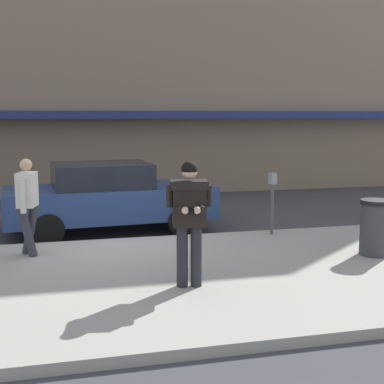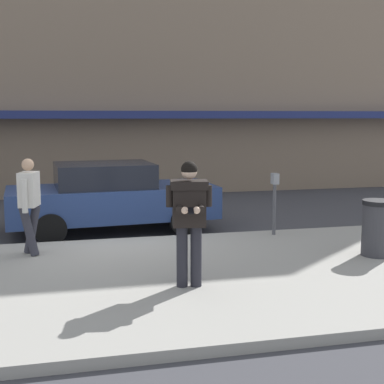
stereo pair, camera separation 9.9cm
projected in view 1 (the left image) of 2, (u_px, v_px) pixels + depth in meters
ground_plane at (104, 244)px, 10.81m from camera, size 80.00×80.00×0.00m
sidewalk at (184, 278)px, 8.30m from camera, size 32.00×5.30×0.14m
curb_paint_line at (152, 240)px, 11.10m from camera, size 28.00×0.12×0.01m
storefront_facade at (108, 3)px, 18.30m from camera, size 28.00×4.70×12.83m
parked_sedan_mid at (108, 197)px, 11.79m from camera, size 4.63×2.19×1.54m
man_texting_on_phone at (189, 210)px, 7.50m from camera, size 0.64×0.62×1.81m
pedestrian_in_light_coat at (27, 201)px, 9.26m from camera, size 0.39×0.59×1.70m
parking_meter at (272, 195)px, 10.91m from camera, size 0.12×0.18×1.27m
trash_bin at (375, 227)px, 9.34m from camera, size 0.55×0.55×0.98m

